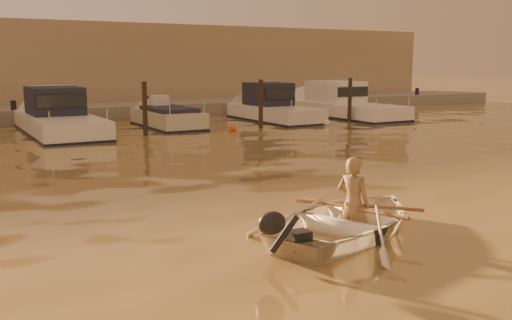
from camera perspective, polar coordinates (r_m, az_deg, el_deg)
ground_plane at (r=10.14m, az=16.62°, el=-6.12°), size 160.00×160.00×0.00m
dinghy at (r=9.22m, az=9.35°, el=-5.91°), size 4.10×3.58×0.71m
person at (r=9.24m, az=9.68°, el=-4.36°), size 0.56×0.66×1.54m
outboard_motor at (r=7.96m, az=4.20°, el=-7.98°), size 0.98×0.72×0.70m
oar_port at (r=9.39m, az=10.11°, el=-4.48°), size 1.25×1.76×0.13m
oar_starboard at (r=9.21m, az=9.53°, el=-4.73°), size 0.52×2.06×0.13m
moored_boat_2 at (r=23.17m, az=-19.10°, el=4.07°), size 2.35×7.85×1.75m
moored_boat_3 at (r=24.40m, az=-8.85°, el=3.81°), size 1.80×5.29×0.95m
moored_boat_4 at (r=26.71m, az=1.84°, el=5.29°), size 2.06×6.42×1.75m
moored_boat_5 at (r=29.07m, az=8.79°, el=5.54°), size 2.42×8.07×1.75m
piling_2 at (r=21.70m, az=-11.04°, el=4.81°), size 0.18×0.18×2.20m
piling_3 at (r=23.77m, az=0.48°, el=5.40°), size 0.18×0.18×2.20m
piling_4 at (r=26.45m, az=9.36°, el=5.72°), size 0.18×0.18×2.20m
fender_c at (r=20.06m, az=-17.36°, el=1.85°), size 0.30×0.30×0.30m
fender_d at (r=22.62m, az=-2.37°, el=3.14°), size 0.30×0.30×0.30m
fender_e at (r=24.96m, az=7.09°, el=3.69°), size 0.30×0.30×0.30m
quay at (r=29.18m, az=-15.53°, el=4.38°), size 52.00×4.00×1.00m
waterfront_building at (r=34.43m, az=-18.01°, el=8.78°), size 46.00×7.00×4.80m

